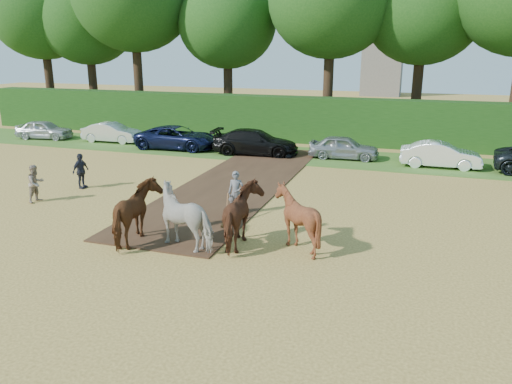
{
  "coord_description": "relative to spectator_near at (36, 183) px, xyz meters",
  "views": [
    {
      "loc": [
        9.5,
        -14.27,
        6.2
      ],
      "look_at": [
        4.32,
        1.34,
        1.4
      ],
      "focal_mm": 35.0,
      "sensor_mm": 36.0,
      "label": 1
    }
  ],
  "objects": [
    {
      "name": "treeline",
      "position": [
        3.68,
        20.0,
        8.19
      ],
      "size": [
        48.7,
        10.6,
        14.21
      ],
      "color": "#382616",
      "rests_on": "ground"
    },
    {
      "name": "parked_cars",
      "position": [
        7.08,
        11.95,
        -0.07
      ],
      "size": [
        35.97,
        3.13,
        1.49
      ],
      "color": "#BABDC1",
      "rests_on": "ground"
    },
    {
      "name": "earth_strip",
      "position": [
        6.87,
        5.32,
        -0.76
      ],
      "size": [
        4.5,
        17.0,
        0.05
      ],
      "primitive_type": "cube",
      "color": "#472D1C",
      "rests_on": "ground"
    },
    {
      "name": "plough_team",
      "position": [
        8.91,
        -1.99,
        0.22
      ],
      "size": [
        6.69,
        5.3,
        2.01
      ],
      "color": "#5F3217",
      "rests_on": "ground"
    },
    {
      "name": "grass_verge",
      "position": [
        5.37,
        12.32,
        -0.77
      ],
      "size": [
        50.0,
        5.0,
        0.03
      ],
      "primitive_type": "cube",
      "color": "#38601E",
      "rests_on": "ground"
    },
    {
      "name": "ground",
      "position": [
        5.37,
        -1.68,
        -0.78
      ],
      "size": [
        120.0,
        120.0,
        0.0
      ],
      "primitive_type": "plane",
      "color": "gold",
      "rests_on": "ground"
    },
    {
      "name": "spectator_near",
      "position": [
        0.0,
        0.0,
        0.0
      ],
      "size": [
        0.69,
        0.83,
        1.56
      ],
      "primitive_type": "imported",
      "rotation": [
        0.0,
        0.0,
        1.43
      ],
      "color": "#B7A48F",
      "rests_on": "ground"
    },
    {
      "name": "spectator_far",
      "position": [
        0.45,
        2.31,
        0.02
      ],
      "size": [
        0.49,
        0.98,
        1.61
      ],
      "primitive_type": "imported",
      "rotation": [
        0.0,
        0.0,
        1.47
      ],
      "color": "#21232C",
      "rests_on": "ground"
    },
    {
      "name": "hedgerow",
      "position": [
        5.37,
        16.82,
        0.72
      ],
      "size": [
        46.0,
        1.6,
        3.0
      ],
      "primitive_type": "cube",
      "color": "#14380F",
      "rests_on": "ground"
    }
  ]
}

